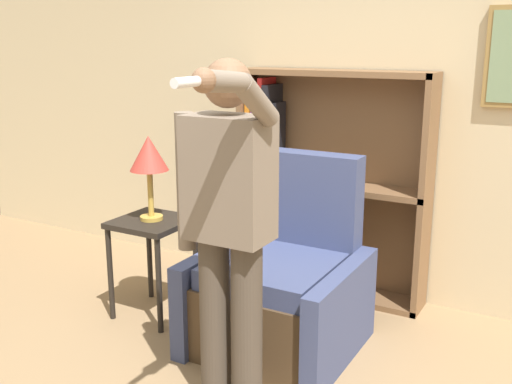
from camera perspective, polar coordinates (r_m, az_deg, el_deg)
The scene contains 6 objects.
wall_back at distance 4.21m, azimuth 11.35°, elevation 8.76°, with size 8.00×0.11×2.80m.
bookcase at distance 4.31m, azimuth 5.22°, elevation 0.93°, with size 1.37×0.28×1.59m.
armchair at distance 3.62m, azimuth 2.53°, elevation -9.08°, with size 0.91×0.89×1.12m.
person_standing at distance 2.75m, azimuth -2.74°, elevation -2.89°, with size 0.54×0.78×1.71m.
side_table at distance 3.97m, azimuth -9.83°, elevation -4.22°, with size 0.45×0.45×0.66m.
table_lamp at distance 3.84m, azimuth -10.16°, elevation 3.32°, with size 0.25×0.25×0.55m.
Camera 1 is at (1.31, -1.96, 1.78)m, focal length 42.00 mm.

